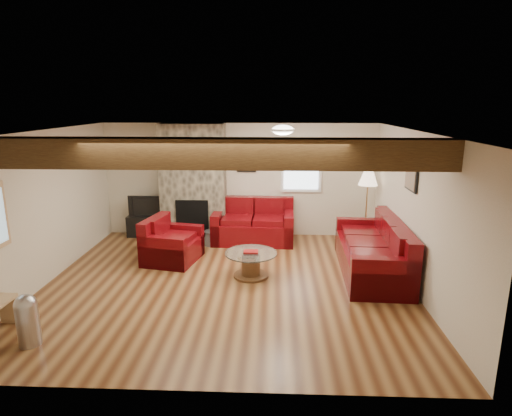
{
  "coord_description": "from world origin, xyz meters",
  "views": [
    {
      "loc": [
        0.76,
        -6.59,
        2.93
      ],
      "look_at": [
        0.46,
        0.4,
        1.2
      ],
      "focal_mm": 30.0,
      "sensor_mm": 36.0,
      "label": 1
    }
  ],
  "objects_px": {
    "coffee_table": "(251,265)",
    "tv_cabinet": "(149,226)",
    "sofa_three": "(372,247)",
    "television": "(148,205)",
    "loveseat": "(253,221)",
    "armchair_red": "(172,240)",
    "floor_lamp": "(368,183)"
  },
  "relations": [
    {
      "from": "loveseat",
      "to": "armchair_red",
      "type": "xyz_separation_m",
      "value": [
        -1.47,
        -1.23,
        -0.04
      ]
    },
    {
      "from": "armchair_red",
      "to": "tv_cabinet",
      "type": "relative_size",
      "value": 1.1
    },
    {
      "from": "coffee_table",
      "to": "tv_cabinet",
      "type": "relative_size",
      "value": 0.96
    },
    {
      "from": "sofa_three",
      "to": "coffee_table",
      "type": "distance_m",
      "value": 2.14
    },
    {
      "from": "sofa_three",
      "to": "floor_lamp",
      "type": "bearing_deg",
      "value": 174.69
    },
    {
      "from": "loveseat",
      "to": "television",
      "type": "bearing_deg",
      "value": 174.55
    },
    {
      "from": "coffee_table",
      "to": "floor_lamp",
      "type": "relative_size",
      "value": 0.58
    },
    {
      "from": "tv_cabinet",
      "to": "floor_lamp",
      "type": "height_order",
      "value": "floor_lamp"
    },
    {
      "from": "sofa_three",
      "to": "tv_cabinet",
      "type": "xyz_separation_m",
      "value": [
        -4.52,
        1.95,
        -0.23
      ]
    },
    {
      "from": "loveseat",
      "to": "tv_cabinet",
      "type": "distance_m",
      "value": 2.39
    },
    {
      "from": "sofa_three",
      "to": "coffee_table",
      "type": "relative_size",
      "value": 2.7
    },
    {
      "from": "loveseat",
      "to": "tv_cabinet",
      "type": "bearing_deg",
      "value": 174.55
    },
    {
      "from": "sofa_three",
      "to": "loveseat",
      "type": "relative_size",
      "value": 1.41
    },
    {
      "from": "sofa_three",
      "to": "loveseat",
      "type": "xyz_separation_m",
      "value": [
        -2.16,
        1.65,
        -0.01
      ]
    },
    {
      "from": "sofa_three",
      "to": "television",
      "type": "relative_size",
      "value": 2.95
    },
    {
      "from": "coffee_table",
      "to": "tv_cabinet",
      "type": "distance_m",
      "value": 3.29
    },
    {
      "from": "sofa_three",
      "to": "television",
      "type": "distance_m",
      "value": 4.93
    },
    {
      "from": "armchair_red",
      "to": "floor_lamp",
      "type": "height_order",
      "value": "floor_lamp"
    },
    {
      "from": "armchair_red",
      "to": "loveseat",
      "type": "bearing_deg",
      "value": -38.62
    },
    {
      "from": "tv_cabinet",
      "to": "loveseat",
      "type": "bearing_deg",
      "value": -7.24
    },
    {
      "from": "television",
      "to": "loveseat",
      "type": "bearing_deg",
      "value": -7.24
    },
    {
      "from": "sofa_three",
      "to": "television",
      "type": "bearing_deg",
      "value": -110.89
    },
    {
      "from": "sofa_three",
      "to": "tv_cabinet",
      "type": "distance_m",
      "value": 4.93
    },
    {
      "from": "sofa_three",
      "to": "coffee_table",
      "type": "xyz_separation_m",
      "value": [
        -2.1,
        -0.28,
        -0.25
      ]
    },
    {
      "from": "armchair_red",
      "to": "television",
      "type": "xyz_separation_m",
      "value": [
        -0.89,
        1.53,
        0.29
      ]
    },
    {
      "from": "tv_cabinet",
      "to": "floor_lamp",
      "type": "distance_m",
      "value": 4.87
    },
    {
      "from": "loveseat",
      "to": "coffee_table",
      "type": "height_order",
      "value": "loveseat"
    },
    {
      "from": "television",
      "to": "sofa_three",
      "type": "bearing_deg",
      "value": -23.32
    },
    {
      "from": "coffee_table",
      "to": "sofa_three",
      "type": "bearing_deg",
      "value": 7.69
    },
    {
      "from": "armchair_red",
      "to": "tv_cabinet",
      "type": "xyz_separation_m",
      "value": [
        -0.89,
        1.53,
        -0.18
      ]
    },
    {
      "from": "loveseat",
      "to": "armchair_red",
      "type": "distance_m",
      "value": 1.92
    },
    {
      "from": "television",
      "to": "floor_lamp",
      "type": "height_order",
      "value": "floor_lamp"
    }
  ]
}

